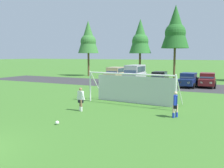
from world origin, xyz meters
The scene contains 14 objects.
ground_plane centered at (0.00, 15.00, 0.00)m, with size 400.00×400.00×0.00m, color #3D7028.
parking_lot_strip centered at (0.00, 25.74, 0.00)m, with size 52.00×8.40×0.01m, color #333335.
soccer_ball centered at (1.31, 5.22, 0.11)m, with size 0.22×0.22×0.22m.
soccer_goal centered at (2.88, 12.80, 1.29)m, with size 7.55×2.56×2.57m.
player_striker_near centered at (0.57, 8.73, 0.82)m, with size 0.73×0.32×1.64m.
player_defender_far centered at (6.87, 9.78, 0.82)m, with size 0.31×0.75×1.64m.
parked_car_slot_far_left centered at (-5.42, 26.83, 1.11)m, with size 2.37×4.72×2.16m.
parked_car_slot_left centered at (-2.36, 26.76, 1.34)m, with size 2.35×4.88×2.52m.
parked_car_slot_center_left centered at (1.19, 26.48, 0.88)m, with size 2.21×4.29×1.72m.
parked_car_slot_center centered at (5.03, 25.72, 0.88)m, with size 2.18×4.27×1.72m.
parked_car_slot_center_right centered at (7.12, 26.67, 0.88)m, with size 2.18×4.28×1.72m.
tree_left_edge centered at (-14.64, 34.49, 7.04)m, with size 3.84×3.84×10.24m.
tree_mid_left centered at (-4.85, 35.67, 6.95)m, with size 3.79×3.79×10.11m.
tree_center_back centered at (0.94, 36.58, 8.34)m, with size 4.54×4.54×12.12m.
Camera 1 is at (10.07, -5.60, 3.86)m, focal length 39.96 mm.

